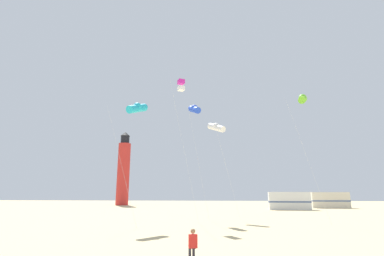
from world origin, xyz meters
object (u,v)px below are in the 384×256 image
(kite_box_magenta, at_px, (181,85))
(lighthouse_distant, at_px, (124,170))
(kite_tube_cyan, at_px, (137,108))
(kite_flyer_standing, at_px, (193,243))
(kite_tube_lime, at_px, (303,99))
(rv_van_white, at_px, (289,201))
(kite_tube_white, at_px, (216,127))
(rv_van_cream, at_px, (330,200))
(kite_tube_blue, at_px, (194,109))

(kite_box_magenta, xyz_separation_m, lighthouse_distant, (-18.64, 37.74, -5.33))
(kite_tube_cyan, distance_m, lighthouse_distant, 43.39)
(kite_flyer_standing, xyz_separation_m, kite_tube_lime, (9.31, 15.59, 11.00))
(rv_van_white, bearing_deg, lighthouse_distant, 159.46)
(rv_van_white, bearing_deg, kite_tube_white, -117.47)
(kite_tube_white, distance_m, rv_van_white, 23.04)
(rv_van_white, distance_m, rv_van_cream, 10.95)
(kite_tube_white, height_order, kite_tube_cyan, kite_tube_cyan)
(kite_flyer_standing, bearing_deg, rv_van_white, -122.19)
(kite_tube_lime, height_order, kite_tube_white, kite_tube_lime)
(kite_tube_white, bearing_deg, lighthouse_distant, 123.32)
(kite_tube_lime, bearing_deg, rv_van_white, 82.99)
(kite_box_magenta, bearing_deg, kite_tube_blue, 70.34)
(rv_van_white, bearing_deg, kite_tube_blue, -120.71)
(kite_tube_lime, relative_size, kite_box_magenta, 0.89)
(kite_flyer_standing, xyz_separation_m, kite_tube_white, (0.75, 18.93, 9.13))
(kite_tube_cyan, height_order, rv_van_cream, kite_tube_cyan)
(kite_box_magenta, xyz_separation_m, rv_van_white, (14.62, 22.53, -11.78))
(kite_box_magenta, bearing_deg, lighthouse_distant, 116.29)
(kite_tube_lime, xyz_separation_m, kite_tube_blue, (-10.90, 2.10, -0.08))
(kite_tube_lime, xyz_separation_m, kite_tube_white, (-8.56, 3.34, -1.87))
(kite_flyer_standing, bearing_deg, kite_tube_cyan, -76.71)
(kite_tube_white, distance_m, rv_van_cream, 33.03)
(kite_flyer_standing, bearing_deg, kite_tube_white, -106.65)
(kite_tube_blue, distance_m, rv_van_white, 25.86)
(kite_box_magenta, distance_m, lighthouse_distant, 42.43)
(kite_tube_lime, height_order, kite_tube_cyan, kite_tube_lime)
(kite_box_magenta, bearing_deg, kite_tube_lime, 4.17)
(kite_flyer_standing, distance_m, kite_box_magenta, 19.53)
(kite_tube_cyan, height_order, rv_van_white, kite_tube_cyan)
(rv_van_cream, bearing_deg, kite_tube_white, -125.14)
(kite_box_magenta, height_order, lighthouse_distant, lighthouse_distant)
(kite_flyer_standing, xyz_separation_m, lighthouse_distant, (-21.29, 52.45, 7.22))
(kite_box_magenta, bearing_deg, rv_van_white, 57.01)
(kite_flyer_standing, relative_size, rv_van_white, 0.18)
(kite_tube_lime, distance_m, rv_van_white, 24.09)
(kite_tube_blue, distance_m, rv_van_cream, 35.86)
(rv_van_cream, bearing_deg, kite_tube_blue, -126.91)
(kite_tube_white, distance_m, kite_box_magenta, 6.41)
(kite_tube_white, relative_size, kite_tube_cyan, 0.97)
(kite_tube_blue, relative_size, rv_van_white, 1.86)
(lighthouse_distant, xyz_separation_m, rv_van_white, (33.26, -15.21, -6.45))
(kite_tube_lime, distance_m, kite_tube_white, 9.38)
(kite_flyer_standing, bearing_deg, rv_van_cream, -129.50)
(lighthouse_distant, bearing_deg, kite_tube_cyan, -69.63)
(kite_tube_lime, distance_m, kite_tube_blue, 11.10)
(lighthouse_distant, distance_m, rv_van_white, 37.14)
(kite_box_magenta, xyz_separation_m, kite_tube_cyan, (-3.55, -2.88, -3.12))
(kite_flyer_standing, height_order, kite_tube_blue, kite_tube_blue)
(kite_flyer_standing, distance_m, kite_tube_lime, 21.23)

